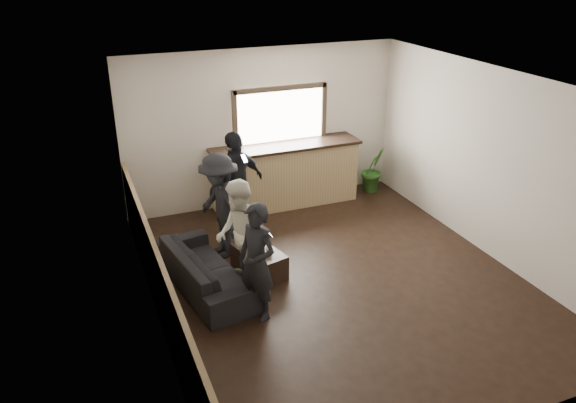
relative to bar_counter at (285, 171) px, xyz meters
name	(u,v)px	position (x,y,z in m)	size (l,w,h in m)	color
ground	(336,279)	(-0.30, -2.70, -0.64)	(5.00, 6.00, 0.01)	black
room_shell	(288,192)	(-1.04, -2.70, 0.83)	(5.01, 6.01, 2.80)	silver
bar_counter	(285,171)	(0.00, 0.00, 0.00)	(2.70, 0.68, 2.13)	#9E8155
sofa	(206,269)	(-2.05, -2.20, -0.36)	(1.96, 0.77, 0.57)	black
coffee_table	(259,261)	(-1.25, -2.11, -0.45)	(0.47, 0.84, 0.37)	black
cup_a	(244,245)	(-1.43, -1.98, -0.22)	(0.12, 0.12, 0.10)	silver
cup_b	(269,250)	(-1.15, -2.25, -0.22)	(0.10, 0.10, 0.09)	silver
potted_plant	(373,169)	(1.79, -0.05, -0.20)	(0.48, 0.39, 0.88)	#2D6623
person_a	(257,262)	(-1.60, -3.08, 0.13)	(0.59, 0.67, 1.55)	black
person_b	(239,236)	(-1.60, -2.34, 0.14)	(0.69, 0.83, 1.56)	silver
person_c	(220,206)	(-1.60, -1.39, 0.17)	(0.77, 1.14, 1.62)	black
person_d	(237,184)	(-1.16, -0.80, 0.23)	(1.11, 0.76, 1.74)	black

